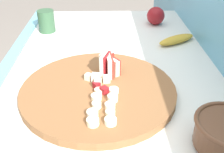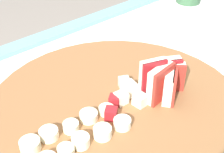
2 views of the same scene
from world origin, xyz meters
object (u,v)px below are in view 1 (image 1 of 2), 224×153
banana_slice_rows (103,106)px  cutting_board (98,91)px  apple_wedge_fan (108,64)px  small_jar (46,21)px  whole_apple (156,16)px  banana_peel (177,39)px  apple_dice_pile (98,81)px

banana_slice_rows → cutting_board: bearing=-171.2°
apple_wedge_fan → small_jar: size_ratio=0.94×
whole_apple → cutting_board: bearing=-24.5°
apple_wedge_fan → whole_apple: (-0.46, 0.21, -0.01)m
banana_peel → small_jar: (-0.13, -0.51, 0.03)m
cutting_board → banana_peel: bearing=138.8°
banana_peel → apple_dice_pile: bearing=-42.9°
apple_dice_pile → small_jar: bearing=-154.1°
banana_slice_rows → banana_peel: banana_slice_rows is taller
apple_wedge_fan → apple_dice_pile: size_ratio=0.90×
cutting_board → banana_slice_rows: bearing=8.8°
whole_apple → banana_peel: bearing=13.3°
banana_slice_rows → banana_peel: size_ratio=0.92×
banana_peel → whole_apple: 0.21m
cutting_board → apple_wedge_fan: size_ratio=5.04×
apple_dice_pile → small_jar: small_jar is taller
banana_peel → banana_slice_rows: bearing=-33.1°
apple_wedge_fan → banana_slice_rows: size_ratio=0.55×
apple_dice_pile → small_jar: size_ratio=1.05×
banana_slice_rows → small_jar: bearing=-157.4°
apple_wedge_fan → banana_peel: (-0.25, 0.26, -0.04)m
banana_peel → small_jar: size_ratio=1.86×
apple_dice_pile → banana_slice_rows: apple_dice_pile is taller
cutting_board → whole_apple: size_ratio=5.41×
cutting_board → whole_apple: (-0.53, 0.24, 0.03)m
cutting_board → apple_wedge_fan: apple_wedge_fan is taller
banana_peel → apple_wedge_fan: bearing=-45.7°
banana_slice_rows → whole_apple: size_ratio=1.96×
apple_wedge_fan → apple_dice_pile: apple_wedge_fan is taller
banana_slice_rows → small_jar: 0.60m
small_jar → cutting_board: bearing=25.2°
cutting_board → banana_peel: banana_peel is taller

